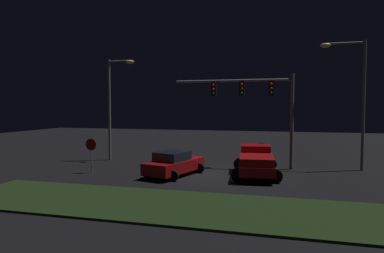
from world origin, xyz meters
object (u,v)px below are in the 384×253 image
(street_lamp_left, at_px, (114,97))
(street_lamp_right, at_px, (355,89))
(traffic_signal_gantry, at_px, (256,98))
(pickup_truck, at_px, (256,159))
(car_sedan, at_px, (174,164))
(stop_sign, at_px, (91,149))

(street_lamp_left, height_order, street_lamp_right, street_lamp_right)
(traffic_signal_gantry, distance_m, street_lamp_right, 6.52)
(pickup_truck, distance_m, car_sedan, 5.09)
(traffic_signal_gantry, relative_size, street_lamp_right, 0.96)
(car_sedan, distance_m, stop_sign, 5.49)
(car_sedan, relative_size, street_lamp_right, 0.55)
(street_lamp_right, bearing_deg, car_sedan, -155.94)
(traffic_signal_gantry, xyz_separation_m, street_lamp_right, (6.45, 0.76, 0.54))
(pickup_truck, distance_m, street_lamp_right, 8.39)
(traffic_signal_gantry, bearing_deg, street_lamp_right, 6.75)
(pickup_truck, xyz_separation_m, stop_sign, (-10.29, -1.95, 0.56))
(car_sedan, height_order, street_lamp_right, street_lamp_right)
(traffic_signal_gantry, xyz_separation_m, stop_sign, (-10.00, -4.76, -3.34))
(stop_sign, bearing_deg, street_lamp_right, 18.57)
(traffic_signal_gantry, relative_size, street_lamp_left, 1.04)
(pickup_truck, xyz_separation_m, street_lamp_right, (6.16, 3.58, 4.44))
(pickup_truck, bearing_deg, street_lamp_right, -66.09)
(traffic_signal_gantry, height_order, street_lamp_right, street_lamp_right)
(pickup_truck, xyz_separation_m, traffic_signal_gantry, (-0.29, 2.81, 3.90))
(traffic_signal_gantry, bearing_deg, pickup_truck, -84.07)
(pickup_truck, relative_size, traffic_signal_gantry, 0.67)
(street_lamp_right, bearing_deg, traffic_signal_gantry, -173.25)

